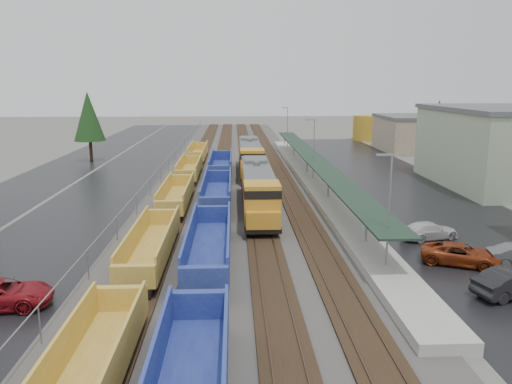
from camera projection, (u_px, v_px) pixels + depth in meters
ballast_strip at (236, 171)px, 71.00m from camera, size 20.00×160.00×0.08m
trackbed at (236, 170)px, 70.98m from camera, size 14.60×160.00×0.22m
west_parking_lot at (129, 172)px, 70.35m from camera, size 10.00×160.00×0.02m
west_road at (58, 172)px, 69.91m from camera, size 9.00×160.00×0.02m
east_commuter_lot at (389, 183)px, 62.09m from camera, size 16.00×100.00×0.02m
station_platform at (313, 178)px, 61.52m from camera, size 3.00×80.00×8.00m
chainlink_fence at (167, 162)px, 68.73m from camera, size 0.08×160.04×2.02m
distant_hills at (335, 111)px, 220.05m from camera, size 301.00×140.00×25.20m
tree_west_far at (89, 116)px, 78.23m from camera, size 4.84×4.84×11.00m
tree_east at (438, 126)px, 68.92m from camera, size 4.40×4.40×10.00m
locomotive_lead at (258, 189)px, 47.44m from camera, size 2.96×19.49×4.41m
locomotive_trail at (250, 157)px, 67.94m from camera, size 2.96×19.49×4.41m
well_string_yellow at (166, 217)px, 42.08m from camera, size 2.59×91.97×2.30m
well_string_blue at (209, 246)px, 34.29m from camera, size 2.83×83.20×2.51m
storage_tank at (365, 128)px, 108.20m from camera, size 5.39×5.39×5.39m
parked_car_west_c at (0, 294)px, 27.57m from camera, size 2.98×5.80×1.57m
parked_car_east_b at (461, 255)px, 34.18m from camera, size 4.31×5.71×1.44m
parked_car_east_c at (429, 231)px, 39.80m from camera, size 3.08×5.07×1.37m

